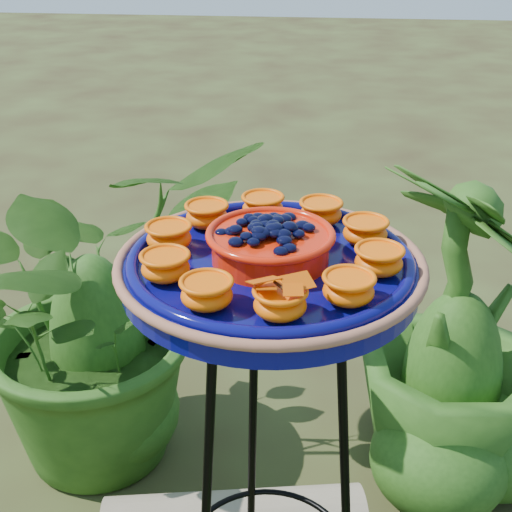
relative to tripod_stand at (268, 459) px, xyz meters
name	(u,v)px	position (x,y,z in m)	size (l,w,h in m)	color
tripod_stand	(268,459)	(0.00, 0.00, 0.00)	(0.45, 0.45, 0.99)	black
feeder_dish	(270,262)	(0.00, 0.00, 0.44)	(0.63, 0.63, 0.12)	#070859
shrub_back_left	(93,305)	(-0.58, 0.69, -0.09)	(0.92, 0.80, 1.02)	#244C14
shrub_back_right	(458,331)	(0.48, 0.69, -0.11)	(0.55, 0.55, 0.99)	#244C14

